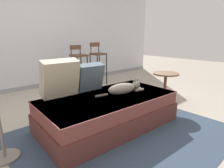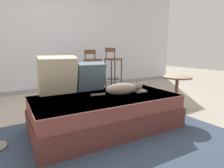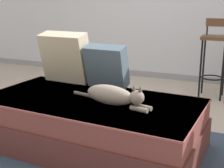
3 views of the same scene
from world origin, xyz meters
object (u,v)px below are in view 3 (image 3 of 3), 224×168
(throw_pillow_middle, at_px, (106,66))
(bar_stool_near_window, at_px, (214,49))
(couch, at_px, (91,123))
(throw_pillow_corner, at_px, (65,57))
(cat, at_px, (113,95))

(throw_pillow_middle, height_order, bar_stool_near_window, bar_stool_near_window)
(bar_stool_near_window, bearing_deg, couch, -111.80)
(couch, bearing_deg, throw_pillow_corner, 140.19)
(couch, relative_size, throw_pillow_corner, 3.74)
(throw_pillow_corner, distance_m, bar_stool_near_window, 1.94)
(throw_pillow_middle, height_order, cat, throw_pillow_middle)
(cat, xyz_separation_m, bar_stool_near_window, (0.53, 1.95, 0.12))
(bar_stool_near_window, bearing_deg, throw_pillow_corner, -129.50)
(couch, distance_m, cat, 0.37)
(cat, height_order, bar_stool_near_window, bar_stool_near_window)
(couch, xyz_separation_m, bar_stool_near_window, (0.76, 1.89, 0.40))
(cat, bearing_deg, throw_pillow_middle, 120.55)
(cat, bearing_deg, bar_stool_near_window, 74.79)
(couch, height_order, throw_pillow_corner, throw_pillow_corner)
(couch, distance_m, bar_stool_near_window, 2.08)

